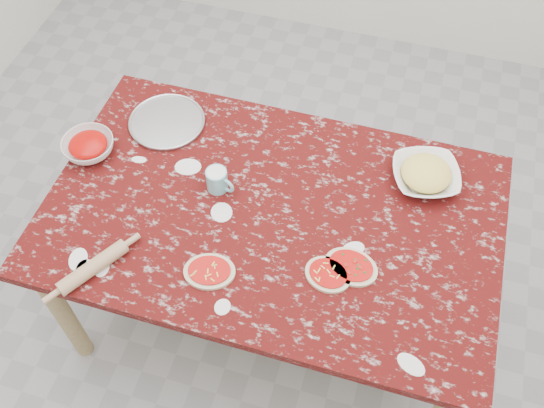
{
  "coord_description": "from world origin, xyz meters",
  "views": [
    {
      "loc": [
        0.35,
        -1.17,
        2.5
      ],
      "look_at": [
        0.0,
        0.0,
        0.8
      ],
      "focal_mm": 39.96,
      "sensor_mm": 36.0,
      "label": 1
    }
  ],
  "objects_px": {
    "worktable": "(272,225)",
    "rolling_pin": "(93,267)",
    "sauce_bowl": "(89,147)",
    "cheese_bowl": "(425,176)",
    "pizza_tray": "(167,122)",
    "flour_mug": "(218,180)"
  },
  "relations": [
    {
      "from": "worktable",
      "to": "rolling_pin",
      "type": "distance_m",
      "value": 0.64
    },
    {
      "from": "worktable",
      "to": "sauce_bowl",
      "type": "relative_size",
      "value": 8.24
    },
    {
      "from": "worktable",
      "to": "rolling_pin",
      "type": "height_order",
      "value": "rolling_pin"
    },
    {
      "from": "worktable",
      "to": "cheese_bowl",
      "type": "relative_size",
      "value": 6.66
    },
    {
      "from": "pizza_tray",
      "to": "rolling_pin",
      "type": "distance_m",
      "value": 0.69
    },
    {
      "from": "cheese_bowl",
      "to": "rolling_pin",
      "type": "xyz_separation_m",
      "value": [
        -0.99,
        -0.69,
        -0.0
      ]
    },
    {
      "from": "sauce_bowl",
      "to": "cheese_bowl",
      "type": "distance_m",
      "value": 1.25
    },
    {
      "from": "worktable",
      "to": "rolling_pin",
      "type": "relative_size",
      "value": 6.37
    },
    {
      "from": "cheese_bowl",
      "to": "rolling_pin",
      "type": "relative_size",
      "value": 0.96
    },
    {
      "from": "pizza_tray",
      "to": "sauce_bowl",
      "type": "xyz_separation_m",
      "value": [
        -0.22,
        -0.22,
        0.02
      ]
    },
    {
      "from": "sauce_bowl",
      "to": "rolling_pin",
      "type": "bearing_deg",
      "value": -62.1
    },
    {
      "from": "pizza_tray",
      "to": "cheese_bowl",
      "type": "relative_size",
      "value": 1.22
    },
    {
      "from": "rolling_pin",
      "to": "worktable",
      "type": "bearing_deg",
      "value": 38.53
    },
    {
      "from": "sauce_bowl",
      "to": "flour_mug",
      "type": "relative_size",
      "value": 1.73
    },
    {
      "from": "worktable",
      "to": "flour_mug",
      "type": "bearing_deg",
      "value": 167.39
    },
    {
      "from": "flour_mug",
      "to": "rolling_pin",
      "type": "xyz_separation_m",
      "value": [
        -0.28,
        -0.44,
        -0.02
      ]
    },
    {
      "from": "pizza_tray",
      "to": "worktable",
      "type": "bearing_deg",
      "value": -29.51
    },
    {
      "from": "cheese_bowl",
      "to": "pizza_tray",
      "type": "bearing_deg",
      "value": 179.95
    },
    {
      "from": "pizza_tray",
      "to": "cheese_bowl",
      "type": "bearing_deg",
      "value": -0.05
    },
    {
      "from": "worktable",
      "to": "sauce_bowl",
      "type": "distance_m",
      "value": 0.75
    },
    {
      "from": "worktable",
      "to": "pizza_tray",
      "type": "distance_m",
      "value": 0.6
    },
    {
      "from": "cheese_bowl",
      "to": "rolling_pin",
      "type": "height_order",
      "value": "cheese_bowl"
    }
  ]
}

